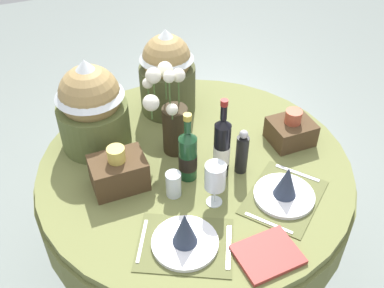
% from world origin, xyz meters
% --- Properties ---
extents(ground, '(8.00, 8.00, 0.00)m').
position_xyz_m(ground, '(0.00, 0.00, 0.00)').
color(ground, gray).
extents(dining_table, '(1.37, 1.37, 0.75)m').
position_xyz_m(dining_table, '(0.00, 0.00, 0.62)').
color(dining_table, olive).
rests_on(dining_table, ground).
extents(place_setting_left, '(0.42, 0.39, 0.16)m').
position_xyz_m(place_setting_left, '(-0.20, -0.38, 0.80)').
color(place_setting_left, brown).
rests_on(place_setting_left, dining_table).
extents(place_setting_right, '(0.43, 0.41, 0.16)m').
position_xyz_m(place_setting_right, '(0.25, -0.32, 0.80)').
color(place_setting_right, brown).
rests_on(place_setting_right, dining_table).
extents(flower_vase, '(0.20, 0.20, 0.40)m').
position_xyz_m(flower_vase, '(-0.06, 0.12, 0.94)').
color(flower_vase, '#332819').
rests_on(flower_vase, dining_table).
extents(wine_bottle_left, '(0.08, 0.08, 0.32)m').
position_xyz_m(wine_bottle_left, '(-0.06, -0.06, 0.87)').
color(wine_bottle_left, '#194223').
rests_on(wine_bottle_left, dining_table).
extents(wine_bottle_centre, '(0.07, 0.07, 0.37)m').
position_xyz_m(wine_bottle_centre, '(0.07, -0.10, 0.90)').
color(wine_bottle_centre, black).
rests_on(wine_bottle_centre, dining_table).
extents(wine_glass_left, '(0.08, 0.08, 0.19)m').
position_xyz_m(wine_glass_left, '(-0.02, -0.24, 0.89)').
color(wine_glass_left, silver).
rests_on(wine_glass_left, dining_table).
extents(tumbler_near_right, '(0.06, 0.06, 0.11)m').
position_xyz_m(tumbler_near_right, '(-0.15, -0.14, 0.81)').
color(tumbler_near_right, silver).
rests_on(tumbler_near_right, dining_table).
extents(pepper_mill, '(0.05, 0.05, 0.21)m').
position_xyz_m(pepper_mill, '(0.16, -0.11, 0.85)').
color(pepper_mill, black).
rests_on(pepper_mill, dining_table).
extents(book_on_table, '(0.22, 0.19, 0.02)m').
position_xyz_m(book_on_table, '(0.05, -0.54, 0.76)').
color(book_on_table, '#99332D').
rests_on(book_on_table, dining_table).
extents(gift_tub_back_left, '(0.31, 0.31, 0.42)m').
position_xyz_m(gift_tub_back_left, '(-0.35, 0.29, 0.97)').
color(gift_tub_back_left, '#566033').
rests_on(gift_tub_back_left, dining_table).
extents(gift_tub_back_centre, '(0.27, 0.27, 0.42)m').
position_xyz_m(gift_tub_back_centre, '(0.03, 0.42, 0.98)').
color(gift_tub_back_centre, '#474C2D').
rests_on(gift_tub_back_centre, dining_table).
extents(woven_basket_side_left, '(0.22, 0.16, 0.20)m').
position_xyz_m(woven_basket_side_left, '(-0.33, -0.01, 0.83)').
color(woven_basket_side_left, '#47331E').
rests_on(woven_basket_side_left, dining_table).
extents(woven_basket_side_right, '(0.19, 0.16, 0.17)m').
position_xyz_m(woven_basket_side_right, '(0.45, -0.02, 0.81)').
color(woven_basket_side_right, '#47331E').
rests_on(woven_basket_side_right, dining_table).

